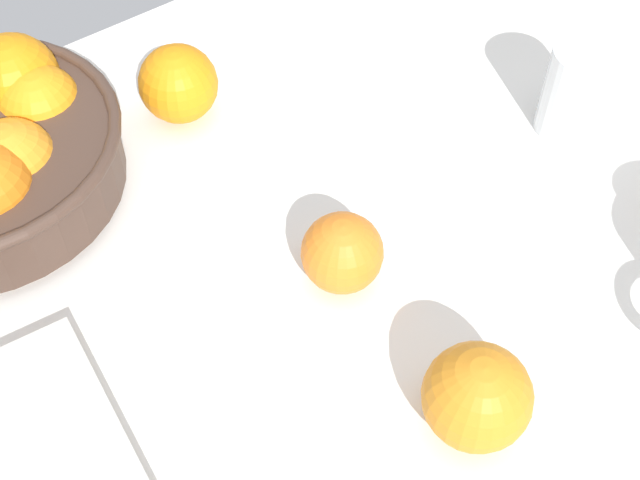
{
  "coord_description": "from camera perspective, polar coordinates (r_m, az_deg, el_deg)",
  "views": [
    {
      "loc": [
        -23.7,
        -35.23,
        60.85
      ],
      "look_at": [
        2.39,
        0.38,
        5.26
      ],
      "focal_mm": 48.64,
      "sensor_mm": 36.0,
      "label": 1
    }
  ],
  "objects": [
    {
      "name": "loose_orange_3",
      "position": [
        0.72,
        1.47,
        -0.85
      ],
      "size": [
        7.01,
        7.01,
        7.01
      ],
      "primitive_type": "sphere",
      "color": "orange",
      "rests_on": "ground_plane"
    },
    {
      "name": "loose_orange_2",
      "position": [
        0.65,
        10.29,
        -10.12
      ],
      "size": [
        8.24,
        8.24,
        8.24
      ],
      "primitive_type": "sphere",
      "color": "orange",
      "rests_on": "ground_plane"
    },
    {
      "name": "ground_plane",
      "position": [
        0.75,
        -1.3,
        -4.22
      ],
      "size": [
        138.91,
        84.26,
        3.0
      ],
      "primitive_type": "cube",
      "color": "white"
    },
    {
      "name": "loose_orange_1",
      "position": [
        0.87,
        -9.31,
        10.12
      ],
      "size": [
        7.85,
        7.85,
        7.85
      ],
      "primitive_type": "sphere",
      "color": "orange",
      "rests_on": "ground_plane"
    },
    {
      "name": "juice_glass",
      "position": [
        0.88,
        16.56,
        9.06
      ],
      "size": [
        6.88,
        6.88,
        9.52
      ],
      "color": "white",
      "rests_on": "ground_plane"
    }
  ]
}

